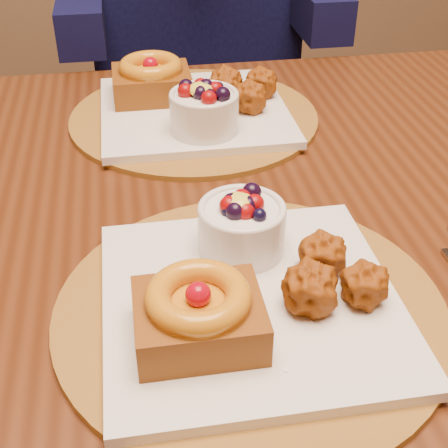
{
  "coord_description": "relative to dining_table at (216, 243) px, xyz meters",
  "views": [
    {
      "loc": [
        -0.15,
        -0.61,
        1.17
      ],
      "look_at": [
        -0.07,
        -0.12,
        0.83
      ],
      "focal_mm": 50.0,
      "sensor_mm": 36.0,
      "label": 1
    }
  ],
  "objects": [
    {
      "name": "dining_table",
      "position": [
        0.0,
        0.0,
        0.0
      ],
      "size": [
        1.6,
        0.9,
        0.76
      ],
      "color": "#3B1A0A",
      "rests_on": "ground"
    },
    {
      "name": "place_setting_near",
      "position": [
        -0.0,
        -0.21,
        0.1
      ],
      "size": [
        0.38,
        0.38,
        0.09
      ],
      "color": "brown",
      "rests_on": "dining_table"
    },
    {
      "name": "place_setting_far",
      "position": [
        -0.0,
        0.21,
        0.11
      ],
      "size": [
        0.38,
        0.38,
        0.09
      ],
      "color": "brown",
      "rests_on": "dining_table"
    },
    {
      "name": "chair_far",
      "position": [
        0.13,
        0.73,
        -0.21
      ],
      "size": [
        0.42,
        0.42,
        0.84
      ],
      "rotation": [
        0.0,
        0.0,
        0.03
      ],
      "color": "black",
      "rests_on": "ground"
    }
  ]
}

